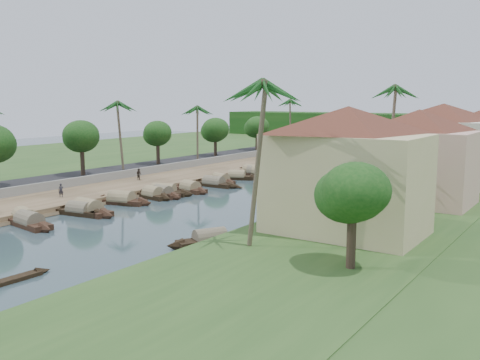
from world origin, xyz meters
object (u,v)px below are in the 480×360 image
Objects in this scene: sampan_1 at (25,219)px; person_near at (61,190)px; building_near at (347,169)px; sampan_0 at (29,222)px; bridge at (401,147)px.

sampan_1 is 9.69m from person_near.
building_near is at bearing 35.38° from sampan_1.
building_near is 1.79× the size of sampan_0.
sampan_0 is 1.11× the size of sampan_1.
person_near is at bearing -101.37° from bridge.
bridge is 1.89× the size of building_near.
person_near is at bearing -177.49° from building_near.
building_near reaches higher than bridge.
sampan_1 is at bearing -96.90° from bridge.
bridge is 3.75× the size of sampan_1.
bridge reaches higher than person_near.
person_near reaches higher than sampan_1.
sampan_0 is 5.34× the size of person_near.
building_near is 31.25m from sampan_1.
person_near is (-34.18, -1.50, -4.81)m from building_near.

